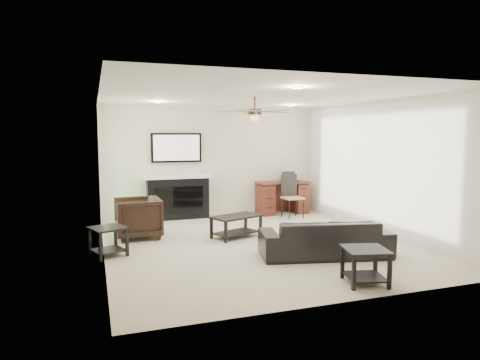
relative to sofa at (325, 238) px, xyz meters
The scene contains 10 objects.
room_shell 1.88m from the sofa, 115.03° to the left, with size 5.50×5.54×2.52m.
sofa is the anchor object (origin of this frame).
armchair 3.37m from the sofa, 140.41° to the left, with size 0.78×0.81×0.73m, color black.
coffee_table 1.84m from the sofa, 119.36° to the left, with size 0.90×0.50×0.40m, color black.
end_table_near 1.26m from the sofa, 96.84° to the right, with size 0.52×0.52×0.45m, color black.
end_table_left 3.34m from the sofa, 160.75° to the left, with size 0.50×0.50×0.45m, color black.
fireplace_unit 4.02m from the sofa, 113.42° to the left, with size 1.52×0.34×1.91m, color black.
desk 3.62m from the sofa, 75.70° to the left, with size 1.22×0.56×0.76m, color #3D1A0F.
desk_chair 3.09m from the sofa, 73.18° to the left, with size 0.42×0.44×0.97m, color black.
laptop 3.70m from the sofa, 72.58° to the left, with size 0.33×0.24×0.23m, color black.
Camera 1 is at (-2.61, -6.72, 1.86)m, focal length 32.00 mm.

